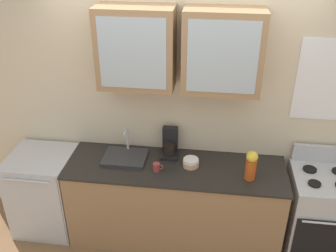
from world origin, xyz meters
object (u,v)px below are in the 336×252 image
Objects in this scene: vase at (251,165)px; cup_near_sink at (157,167)px; bowl_stack at (191,162)px; dishwasher at (46,191)px; coffee_maker at (170,145)px; stove_range at (318,214)px; sink_faucet at (125,157)px.

cup_near_sink is (-0.87, 0.01, -0.11)m from vase.
dishwasher is (-1.53, -0.04, -0.48)m from bowl_stack.
bowl_stack is at bearing -38.02° from coffee_maker.
coffee_maker is at bearing 141.98° from bowl_stack.
vase is (-0.71, -0.10, 0.59)m from stove_range.
vase reaches higher than dishwasher.
stove_range is 3.66× the size of vase.
vase reaches higher than cup_near_sink.
stove_range is 2.79m from dishwasher.
dishwasher is (-2.79, -0.00, -0.01)m from stove_range.
vase is at bearing -2.56° from dishwasher.
vase reaches higher than coffee_maker.
stove_range is 1.60m from coffee_maker.
sink_faucet is 0.46m from coffee_maker.
stove_range is 1.35m from bowl_stack.
vase reaches higher than stove_range.
sink_faucet is (-1.92, 0.08, 0.46)m from stove_range.
coffee_maker is at bearing 171.90° from stove_range.
bowl_stack is 1.59× the size of cup_near_sink.
stove_range is 10.90× the size of cup_near_sink.
stove_range is 0.93m from vase.
bowl_stack is at bearing 178.44° from stove_range.
cup_near_sink reaches higher than bowl_stack.
coffee_maker reaches higher than dishwasher.
cup_near_sink is 0.32m from coffee_maker.
vase is at bearing -172.15° from stove_range.
coffee_maker is (-0.78, 0.31, -0.04)m from vase.
stove_range is 1.97m from sink_faucet.
sink_faucet reaches higher than dishwasher.
stove_range is 1.20× the size of dishwasher.
coffee_maker is at bearing 158.37° from vase.
cup_near_sink is at bearing -106.11° from coffee_maker.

